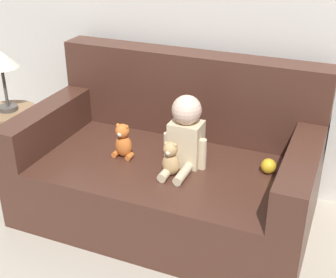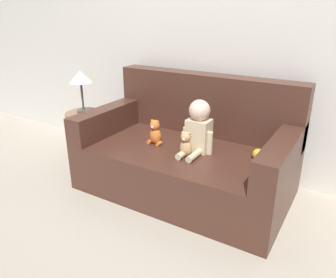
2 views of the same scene
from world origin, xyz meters
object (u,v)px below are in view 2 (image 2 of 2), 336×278
object	(u,v)px
couch	(189,153)
toy_ball	(258,154)
person_baby	(198,128)
side_table	(82,95)
plush_toy_side	(155,133)
teddy_bear_brown	(186,144)

from	to	relation	value
couch	toy_ball	bearing A→B (deg)	0.09
couch	person_baby	size ratio (longest dim) A/B	4.09
couch	person_baby	world-z (taller)	couch
couch	side_table	world-z (taller)	couch
person_baby	toy_ball	size ratio (longest dim) A/B	4.87
person_baby	toy_ball	distance (m)	0.47
person_baby	side_table	bearing A→B (deg)	176.54
couch	toy_ball	size ratio (longest dim) A/B	19.90
person_baby	couch	bearing A→B (deg)	144.71
plush_toy_side	side_table	distance (m)	0.93
person_baby	side_table	size ratio (longest dim) A/B	0.46
toy_ball	side_table	size ratio (longest dim) A/B	0.09
couch	plush_toy_side	bearing A→B (deg)	-150.09
person_baby	teddy_bear_brown	world-z (taller)	person_baby
person_baby	plush_toy_side	bearing A→B (deg)	-171.30
toy_ball	side_table	world-z (taller)	side_table
side_table	teddy_bear_brown	bearing A→B (deg)	-9.85
plush_toy_side	toy_ball	bearing A→B (deg)	9.76
couch	plush_toy_side	distance (m)	0.33
couch	plush_toy_side	xyz separation A→B (m)	(-0.24, -0.14, 0.18)
plush_toy_side	side_table	size ratio (longest dim) A/B	0.23
person_baby	side_table	xyz separation A→B (m)	(-1.26, 0.08, 0.07)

